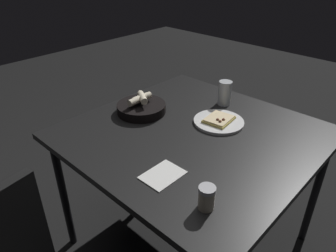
{
  "coord_description": "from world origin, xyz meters",
  "views": [
    {
      "loc": [
        -1.02,
        -0.79,
        1.52
      ],
      "look_at": [
        -0.08,
        0.09,
        0.78
      ],
      "focal_mm": 33.63,
      "sensor_mm": 36.0,
      "label": 1
    }
  ],
  "objects_px": {
    "pizza_plate": "(219,121)",
    "beer_glass": "(225,94)",
    "bread_basket": "(142,107)",
    "pepper_shaker": "(206,199)",
    "dining_table": "(193,142)"
  },
  "relations": [
    {
      "from": "dining_table",
      "to": "pizza_plate",
      "type": "relative_size",
      "value": 4.35
    },
    {
      "from": "dining_table",
      "to": "pepper_shaker",
      "type": "distance_m",
      "value": 0.51
    },
    {
      "from": "dining_table",
      "to": "bread_basket",
      "type": "relative_size",
      "value": 4.24
    },
    {
      "from": "bread_basket",
      "to": "pepper_shaker",
      "type": "distance_m",
      "value": 0.75
    },
    {
      "from": "pizza_plate",
      "to": "beer_glass",
      "type": "bearing_deg",
      "value": 28.15
    },
    {
      "from": "pizza_plate",
      "to": "bread_basket",
      "type": "distance_m",
      "value": 0.41
    },
    {
      "from": "beer_glass",
      "to": "pepper_shaker",
      "type": "distance_m",
      "value": 0.82
    },
    {
      "from": "pizza_plate",
      "to": "beer_glass",
      "type": "relative_size",
      "value": 1.87
    },
    {
      "from": "beer_glass",
      "to": "pepper_shaker",
      "type": "bearing_deg",
      "value": -149.57
    },
    {
      "from": "pepper_shaker",
      "to": "dining_table",
      "type": "bearing_deg",
      "value": 44.15
    },
    {
      "from": "pizza_plate",
      "to": "bread_basket",
      "type": "xyz_separation_m",
      "value": [
        -0.18,
        0.37,
        0.02
      ]
    },
    {
      "from": "bread_basket",
      "to": "beer_glass",
      "type": "height_order",
      "value": "beer_glass"
    },
    {
      "from": "pizza_plate",
      "to": "pepper_shaker",
      "type": "height_order",
      "value": "pepper_shaker"
    },
    {
      "from": "beer_glass",
      "to": "pepper_shaker",
      "type": "relative_size",
      "value": 1.52
    },
    {
      "from": "dining_table",
      "to": "bread_basket",
      "type": "xyz_separation_m",
      "value": [
        -0.03,
        0.33,
        0.09
      ]
    }
  ]
}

